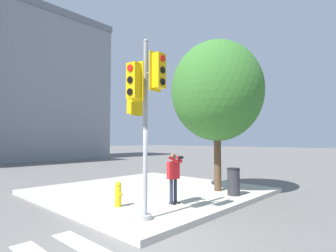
{
  "coord_description": "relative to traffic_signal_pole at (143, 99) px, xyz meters",
  "views": [
    {
      "loc": [
        -4.13,
        -4.65,
        2.22
      ],
      "look_at": [
        1.66,
        0.73,
        2.65
      ],
      "focal_mm": 28.0,
      "sensor_mm": 36.0,
      "label": 1
    }
  ],
  "objects": [
    {
      "name": "ground_plane",
      "position": [
        -0.43,
        -0.49,
        -3.3
      ],
      "size": [
        160.0,
        160.0,
        0.0
      ],
      "primitive_type": "plane",
      "color": "slate"
    },
    {
      "name": "person_photographer",
      "position": [
        1.87,
        0.58,
        -2.16
      ],
      "size": [
        0.5,
        0.53,
        1.62
      ],
      "color": "black",
      "rests_on": "sidewalk_corner"
    },
    {
      "name": "building_right",
      "position": [
        6.25,
        27.32,
        5.15
      ],
      "size": [
        17.11,
        9.29,
        16.87
      ],
      "color": "gray",
      "rests_on": "ground_plane"
    },
    {
      "name": "fire_hydrant",
      "position": [
        0.41,
        1.59,
        -2.75
      ],
      "size": [
        0.2,
        0.26,
        0.78
      ],
      "color": "yellow",
      "rests_on": "sidewalk_corner"
    },
    {
      "name": "street_tree",
      "position": [
        4.75,
        0.72,
        0.96
      ],
      "size": [
        3.8,
        3.8,
        6.2
      ],
      "color": "brown",
      "rests_on": "sidewalk_corner"
    },
    {
      "name": "sidewalk_corner",
      "position": [
        3.07,
        3.01,
        -3.22
      ],
      "size": [
        8.0,
        8.0,
        0.17
      ],
      "color": "#BCB7AD",
      "rests_on": "ground_plane"
    },
    {
      "name": "traffic_signal_pole",
      "position": [
        0.0,
        0.0,
        0.0
      ],
      "size": [
        0.86,
        1.25,
        4.79
      ],
      "color": "#939399",
      "rests_on": "sidewalk_corner"
    },
    {
      "name": "trash_bin",
      "position": [
        4.37,
        -0.2,
        -2.63
      ],
      "size": [
        0.48,
        0.48,
        1.01
      ],
      "color": "#2D2D33",
      "rests_on": "sidewalk_corner"
    }
  ]
}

